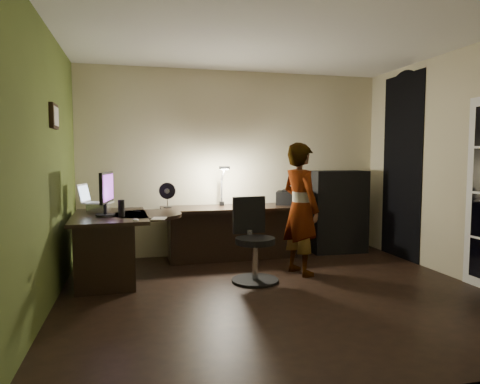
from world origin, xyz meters
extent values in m
cube|color=black|center=(0.00, 0.00, -0.01)|extent=(4.50, 4.00, 0.01)
cube|color=silver|center=(0.00, 0.00, 2.71)|extent=(4.50, 4.00, 0.01)
cube|color=beige|center=(0.00, 2.00, 1.35)|extent=(4.50, 0.01, 2.70)
cube|color=beige|center=(0.00, -2.00, 1.35)|extent=(4.50, 0.01, 2.70)
cube|color=beige|center=(-2.25, 0.00, 1.35)|extent=(0.01, 4.00, 2.70)
cube|color=beige|center=(2.25, 0.00, 1.35)|extent=(0.01, 4.00, 2.70)
cube|color=#4B5C24|center=(-2.24, 0.00, 1.35)|extent=(0.00, 4.00, 2.70)
cube|color=black|center=(2.24, 1.15, 1.30)|extent=(0.01, 0.90, 2.60)
cube|color=black|center=(-2.22, 0.45, 1.85)|extent=(0.04, 0.30, 0.25)
cube|color=black|center=(-1.73, 0.93, 0.39)|extent=(0.88, 1.38, 0.78)
cube|color=black|center=(-0.11, 1.63, 0.37)|extent=(2.00, 0.72, 0.75)
cube|color=black|center=(1.54, 1.70, 0.62)|extent=(0.84, 0.44, 1.24)
cube|color=silver|center=(-1.88, 1.17, 0.84)|extent=(0.27, 0.23, 0.10)
cube|color=silver|center=(-1.88, 1.17, 1.00)|extent=(0.41, 0.39, 0.23)
cube|color=black|center=(-1.77, 0.76, 0.97)|extent=(0.19, 0.54, 0.35)
ellipsoid|color=silver|center=(-1.44, 0.21, 0.81)|extent=(0.08, 0.10, 0.03)
cube|color=black|center=(-1.74, 0.75, 0.80)|extent=(0.08, 0.14, 0.01)
cube|color=black|center=(-1.43, 1.04, 0.80)|extent=(0.09, 0.11, 0.01)
cylinder|color=black|center=(-1.59, 0.64, 0.88)|extent=(0.08, 0.08, 0.18)
cube|color=silver|center=(-1.20, 0.34, 0.80)|extent=(0.19, 0.23, 0.01)
cube|color=black|center=(-1.01, 1.71, 0.92)|extent=(0.25, 0.18, 0.35)
cube|color=#2C569A|center=(-0.08, 1.28, 0.79)|extent=(0.21, 0.11, 0.10)
cube|color=black|center=(0.82, 1.69, 0.85)|extent=(0.60, 0.55, 0.22)
cube|color=black|center=(-0.24, 1.79, 1.04)|extent=(0.22, 0.30, 0.60)
cube|color=black|center=(-0.11, 0.48, 0.49)|extent=(0.58, 0.58, 0.97)
imported|color=#D8A88C|center=(0.52, 0.68, 0.81)|extent=(0.54, 0.66, 1.62)
camera|label=1|loc=(-1.44, -4.20, 1.44)|focal=32.00mm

